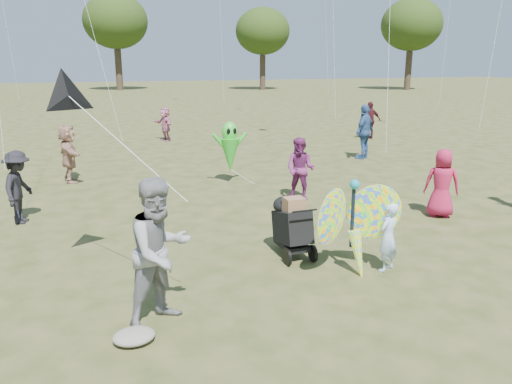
% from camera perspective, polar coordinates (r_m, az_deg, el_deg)
% --- Properties ---
extents(ground, '(160.00, 160.00, 0.00)m').
position_cam_1_polar(ground, '(8.02, 5.05, -10.11)').
color(ground, '#51592B').
rests_on(ground, ground).
extents(child_girl, '(0.50, 0.43, 1.16)m').
position_cam_1_polar(child_girl, '(8.44, 14.85, -5.01)').
color(child_girl, '#B2CEFD').
rests_on(child_girl, ground).
extents(adult_man, '(1.20, 1.11, 1.97)m').
position_cam_1_polar(adult_man, '(6.58, -10.87, -6.71)').
color(adult_man, gray).
rests_on(adult_man, ground).
extents(grey_bag, '(0.52, 0.43, 0.17)m').
position_cam_1_polar(grey_bag, '(6.56, -13.77, -15.72)').
color(grey_bag, gray).
rests_on(grey_bag, ground).
extents(crowd_a, '(0.89, 0.82, 1.52)m').
position_cam_1_polar(crowd_a, '(11.69, 20.49, 0.96)').
color(crowd_a, '#AC1B41').
rests_on(crowd_a, ground).
extents(crowd_b, '(0.85, 1.13, 1.56)m').
position_cam_1_polar(crowd_b, '(11.65, -25.49, 0.50)').
color(crowd_b, black).
rests_on(crowd_b, ground).
extents(crowd_c, '(1.19, 1.00, 1.90)m').
position_cam_1_polar(crowd_c, '(17.99, 12.29, 6.74)').
color(crowd_c, '#345790').
rests_on(crowd_c, ground).
extents(crowd_d, '(0.64, 1.56, 1.64)m').
position_cam_1_polar(crowd_d, '(15.11, -20.62, 4.13)').
color(crowd_d, tan).
rests_on(crowd_d, ground).
extents(crowd_e, '(0.95, 0.95, 1.56)m').
position_cam_1_polar(crowd_e, '(12.34, 5.08, 2.62)').
color(crowd_e, '#762765').
rests_on(crowd_e, ground).
extents(crowd_h, '(1.00, 0.52, 1.63)m').
position_cam_1_polar(crowd_h, '(22.70, 12.90, 7.97)').
color(crowd_h, '#43161D').
rests_on(crowd_h, ground).
extents(crowd_j, '(0.84, 1.42, 1.45)m').
position_cam_1_polar(crowd_j, '(21.98, -10.34, 7.66)').
color(crowd_j, '#C67191').
rests_on(crowd_j, ground).
extents(jogging_stroller, '(0.53, 1.06, 1.09)m').
position_cam_1_polar(jogging_stroller, '(8.79, 4.07, -3.50)').
color(jogging_stroller, black).
rests_on(jogging_stroller, ground).
extents(butterfly_kite, '(1.74, 0.75, 1.77)m').
position_cam_1_polar(butterfly_kite, '(8.14, 11.24, -3.94)').
color(butterfly_kite, '#F24C26').
rests_on(butterfly_kite, ground).
extents(delta_kite_rig, '(1.81, 2.00, 1.70)m').
position_cam_1_polar(delta_kite_rig, '(7.86, -20.60, 10.20)').
color(delta_kite_rig, black).
rests_on(delta_kite_rig, ground).
extents(alien_kite, '(1.12, 0.69, 1.74)m').
position_cam_1_polar(alien_kite, '(13.98, -2.99, 4.90)').
color(alien_kite, green).
rests_on(alien_kite, ground).
extents(tree_line, '(91.78, 33.60, 10.79)m').
position_cam_1_polar(tree_line, '(52.13, -12.88, 18.29)').
color(tree_line, '#3A2D21').
rests_on(tree_line, ground).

